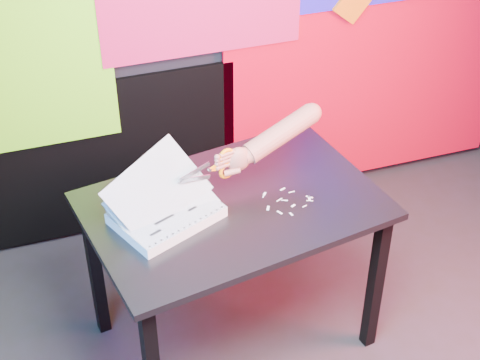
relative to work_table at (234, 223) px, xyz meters
name	(u,v)px	position (x,y,z in m)	size (l,w,h in m)	color
room	(419,130)	(0.39, -0.57, 0.70)	(3.01, 3.01, 2.71)	#29282F
backdrop	(265,41)	(0.45, 0.89, 0.30)	(2.88, 0.05, 2.08)	red
work_table	(234,223)	(0.00, 0.00, 0.00)	(1.23, 0.92, 0.75)	black
printout_stack	(166,214)	(-0.27, -0.01, 0.13)	(0.46, 0.40, 0.28)	silver
scissors	(223,165)	(-0.02, 0.07, 0.24)	(0.24, 0.07, 0.14)	silver
hand_forearm	(274,137)	(0.21, 0.13, 0.28)	(0.47, 0.17, 0.19)	#AD5A4A
paper_clippings	(288,201)	(0.20, -0.06, 0.10)	(0.20, 0.18, 0.00)	silver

